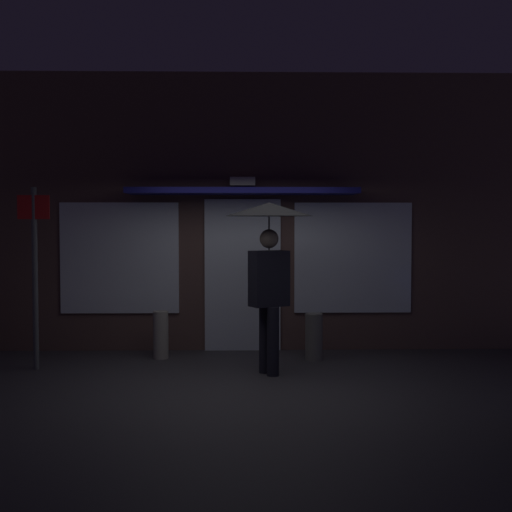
# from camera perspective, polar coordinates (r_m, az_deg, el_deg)

# --- Properties ---
(ground_plane) EXTENTS (18.00, 18.00, 0.00)m
(ground_plane) POSITION_cam_1_polar(r_m,az_deg,el_deg) (8.00, -1.07, -10.65)
(ground_plane) COLOR #38353A
(building_facade) EXTENTS (9.57, 1.00, 4.02)m
(building_facade) POSITION_cam_1_polar(r_m,az_deg,el_deg) (10.12, -1.13, 3.55)
(building_facade) COLOR brown
(building_facade) RESTS_ON ground
(person_with_umbrella) EXTENTS (1.07, 1.07, 2.10)m
(person_with_umbrella) POSITION_cam_1_polar(r_m,az_deg,el_deg) (8.37, 1.09, 1.05)
(person_with_umbrella) COLOR black
(person_with_umbrella) RESTS_ON ground
(street_sign_post) EXTENTS (0.40, 0.07, 2.30)m
(street_sign_post) POSITION_cam_1_polar(r_m,az_deg,el_deg) (9.10, -17.84, -0.81)
(street_sign_post) COLOR #595B60
(street_sign_post) RESTS_ON ground
(sidewalk_bollard) EXTENTS (0.21, 0.21, 0.65)m
(sidewalk_bollard) POSITION_cam_1_polar(r_m,az_deg,el_deg) (9.56, -7.89, -6.49)
(sidewalk_bollard) COLOR #9E998E
(sidewalk_bollard) RESTS_ON ground
(sidewalk_bollard_2) EXTENTS (0.24, 0.24, 0.63)m
(sidewalk_bollard_2) POSITION_cam_1_polar(r_m,az_deg,el_deg) (9.41, 4.82, -6.68)
(sidewalk_bollard_2) COLOR slate
(sidewalk_bollard_2) RESTS_ON ground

